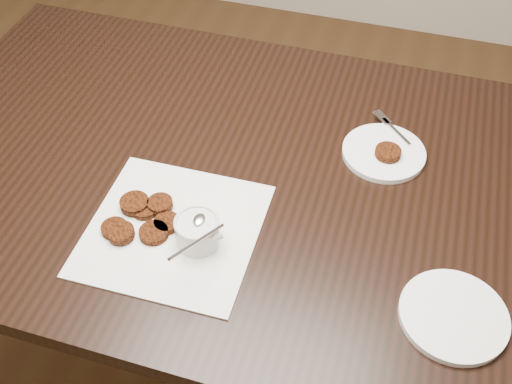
# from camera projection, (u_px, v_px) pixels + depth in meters

# --- Properties ---
(floor) EXTENTS (4.00, 4.00, 0.00)m
(floor) POSITION_uv_depth(u_px,v_px,m) (228.00, 380.00, 1.75)
(floor) COLOR #51371C
(floor) RESTS_ON ground
(table) EXTENTS (1.46, 0.94, 0.75)m
(table) POSITION_uv_depth(u_px,v_px,m) (233.00, 270.00, 1.55)
(table) COLOR black
(table) RESTS_ON floor
(napkin) EXTENTS (0.33, 0.33, 0.00)m
(napkin) POSITION_uv_depth(u_px,v_px,m) (173.00, 230.00, 1.16)
(napkin) COLOR white
(napkin) RESTS_ON table
(sauce_ramekin) EXTENTS (0.11, 0.11, 0.12)m
(sauce_ramekin) POSITION_uv_depth(u_px,v_px,m) (196.00, 221.00, 1.09)
(sauce_ramekin) COLOR silver
(sauce_ramekin) RESTS_ON napkin
(patty_cluster) EXTENTS (0.20, 0.20, 0.02)m
(patty_cluster) POSITION_uv_depth(u_px,v_px,m) (145.00, 217.00, 1.16)
(patty_cluster) COLOR #63270D
(patty_cluster) RESTS_ON napkin
(plate_with_patty) EXTENTS (0.25, 0.25, 0.03)m
(plate_with_patty) POSITION_uv_depth(u_px,v_px,m) (384.00, 150.00, 1.29)
(plate_with_patty) COLOR white
(plate_with_patty) RESTS_ON table
(plate_empty) EXTENTS (0.19, 0.19, 0.01)m
(plate_empty) POSITION_uv_depth(u_px,v_px,m) (453.00, 316.00, 1.03)
(plate_empty) COLOR white
(plate_empty) RESTS_ON table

